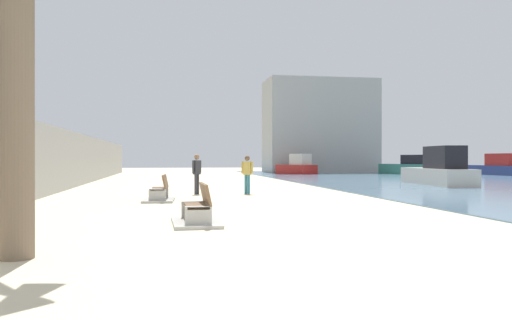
{
  "coord_description": "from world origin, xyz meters",
  "views": [
    {
      "loc": [
        -2.25,
        -9.91,
        1.58
      ],
      "look_at": [
        2.29,
        16.37,
        1.49
      ],
      "focal_mm": 36.65,
      "sensor_mm": 36.0,
      "label": 1
    }
  ],
  "objects_px": {
    "bench_near": "(197,214)",
    "boat_outer": "(297,167)",
    "bench_far": "(160,195)",
    "boat_far_left": "(439,171)",
    "boat_far_right": "(409,167)",
    "person_standing": "(197,171)",
    "person_walking": "(247,172)",
    "boat_distant": "(495,167)"
  },
  "relations": [
    {
      "from": "bench_near",
      "to": "boat_outer",
      "type": "distance_m",
      "value": 39.55
    },
    {
      "from": "bench_far",
      "to": "boat_far_left",
      "type": "height_order",
      "value": "boat_far_left"
    },
    {
      "from": "boat_far_left",
      "to": "boat_far_right",
      "type": "bearing_deg",
      "value": 68.52
    },
    {
      "from": "person_standing",
      "to": "boat_far_right",
      "type": "bearing_deg",
      "value": 47.59
    },
    {
      "from": "boat_far_right",
      "to": "boat_far_left",
      "type": "bearing_deg",
      "value": -111.48
    },
    {
      "from": "boat_outer",
      "to": "bench_far",
      "type": "bearing_deg",
      "value": -113.08
    },
    {
      "from": "person_walking",
      "to": "person_standing",
      "type": "xyz_separation_m",
      "value": [
        -2.21,
        0.21,
        0.04
      ]
    },
    {
      "from": "boat_far_right",
      "to": "person_standing",
      "type": "bearing_deg",
      "value": -132.41
    },
    {
      "from": "boat_distant",
      "to": "person_standing",
      "type": "bearing_deg",
      "value": -143.75
    },
    {
      "from": "person_walking",
      "to": "boat_distant",
      "type": "distance_m",
      "value": 34.44
    },
    {
      "from": "person_standing",
      "to": "boat_far_right",
      "type": "height_order",
      "value": "boat_far_right"
    },
    {
      "from": "person_standing",
      "to": "boat_distant",
      "type": "height_order",
      "value": "boat_distant"
    },
    {
      "from": "bench_far",
      "to": "person_walking",
      "type": "bearing_deg",
      "value": 40.31
    },
    {
      "from": "boat_outer",
      "to": "bench_near",
      "type": "bearing_deg",
      "value": -107.8
    },
    {
      "from": "bench_near",
      "to": "person_walking",
      "type": "height_order",
      "value": "person_walking"
    },
    {
      "from": "bench_far",
      "to": "person_standing",
      "type": "height_order",
      "value": "person_standing"
    },
    {
      "from": "bench_near",
      "to": "boat_outer",
      "type": "relative_size",
      "value": 0.47
    },
    {
      "from": "bench_far",
      "to": "boat_distant",
      "type": "distance_m",
      "value": 39.38
    },
    {
      "from": "person_standing",
      "to": "boat_far_left",
      "type": "distance_m",
      "value": 15.15
    },
    {
      "from": "person_walking",
      "to": "bench_far",
      "type": "bearing_deg",
      "value": -139.69
    },
    {
      "from": "boat_outer",
      "to": "boat_distant",
      "type": "bearing_deg",
      "value": -18.55
    },
    {
      "from": "person_walking",
      "to": "boat_far_right",
      "type": "height_order",
      "value": "boat_far_right"
    },
    {
      "from": "bench_near",
      "to": "boat_distant",
      "type": "height_order",
      "value": "boat_distant"
    },
    {
      "from": "boat_outer",
      "to": "person_standing",
      "type": "bearing_deg",
      "value": -112.88
    },
    {
      "from": "boat_far_left",
      "to": "person_walking",
      "type": "bearing_deg",
      "value": -156.48
    },
    {
      "from": "person_standing",
      "to": "person_walking",
      "type": "bearing_deg",
      "value": -5.38
    },
    {
      "from": "bench_far",
      "to": "boat_far_right",
      "type": "height_order",
      "value": "boat_far_right"
    },
    {
      "from": "bench_near",
      "to": "person_standing",
      "type": "relative_size",
      "value": 1.21
    },
    {
      "from": "bench_near",
      "to": "boat_far_left",
      "type": "bearing_deg",
      "value": 46.11
    },
    {
      "from": "person_walking",
      "to": "boat_outer",
      "type": "xyz_separation_m",
      "value": [
        9.28,
        27.44,
        -0.24
      ]
    },
    {
      "from": "boat_outer",
      "to": "boat_distant",
      "type": "xyz_separation_m",
      "value": [
        17.59,
        -5.9,
        0.0
      ]
    },
    {
      "from": "boat_outer",
      "to": "boat_far_right",
      "type": "distance_m",
      "value": 10.73
    },
    {
      "from": "boat_outer",
      "to": "boat_far_left",
      "type": "bearing_deg",
      "value": -82.82
    },
    {
      "from": "bench_near",
      "to": "boat_far_left",
      "type": "distance_m",
      "value": 21.48
    },
    {
      "from": "person_walking",
      "to": "boat_far_left",
      "type": "bearing_deg",
      "value": 23.52
    },
    {
      "from": "boat_outer",
      "to": "boat_far_right",
      "type": "bearing_deg",
      "value": -19.44
    },
    {
      "from": "bench_near",
      "to": "boat_far_right",
      "type": "bearing_deg",
      "value": 56.91
    },
    {
      "from": "boat_far_right",
      "to": "boat_distant",
      "type": "bearing_deg",
      "value": -17.33
    },
    {
      "from": "boat_outer",
      "to": "boat_far_right",
      "type": "relative_size",
      "value": 0.69
    },
    {
      "from": "person_walking",
      "to": "boat_far_right",
      "type": "xyz_separation_m",
      "value": [
        19.4,
        23.87,
        -0.26
      ]
    },
    {
      "from": "bench_near",
      "to": "bench_far",
      "type": "distance_m",
      "value": 7.08
    },
    {
      "from": "boat_far_left",
      "to": "boat_distant",
      "type": "height_order",
      "value": "boat_far_left"
    }
  ]
}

